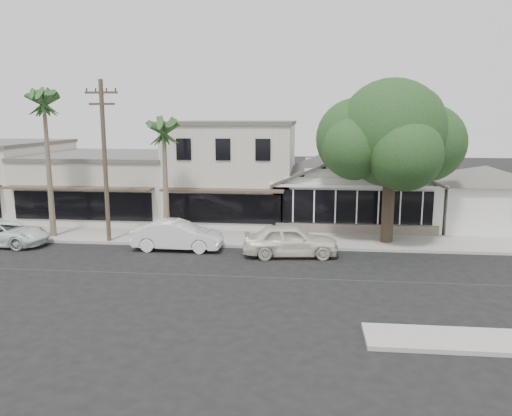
# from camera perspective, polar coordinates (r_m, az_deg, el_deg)

# --- Properties ---
(ground) EXTENTS (140.00, 140.00, 0.00)m
(ground) POSITION_cam_1_polar(r_m,az_deg,el_deg) (22.33, 0.30, -7.93)
(ground) COLOR black
(ground) RESTS_ON ground
(sidewalk_north) EXTENTS (90.00, 3.50, 0.15)m
(sidewalk_north) POSITION_cam_1_polar(r_m,az_deg,el_deg) (30.42, -13.57, -3.11)
(sidewalk_north) COLOR #9E9991
(sidewalk_north) RESTS_ON ground
(corner_shop) EXTENTS (10.40, 8.60, 5.10)m
(corner_shop) POSITION_cam_1_polar(r_m,az_deg,el_deg) (33.98, 10.87, 2.74)
(corner_shop) COLOR white
(corner_shop) RESTS_ON ground
(side_cottage) EXTENTS (6.00, 6.00, 3.00)m
(side_cottage) POSITION_cam_1_polar(r_m,az_deg,el_deg) (34.87, 24.49, 0.33)
(side_cottage) COLOR white
(side_cottage) RESTS_ON ground
(row_building_near) EXTENTS (8.00, 10.00, 6.50)m
(row_building_near) POSITION_cam_1_polar(r_m,az_deg,el_deg) (35.17, -2.37, 4.21)
(row_building_near) COLOR silver
(row_building_near) RESTS_ON ground
(row_building_midnear) EXTENTS (10.00, 10.00, 4.20)m
(row_building_midnear) POSITION_cam_1_polar(r_m,az_deg,el_deg) (37.68, -16.03, 2.47)
(row_building_midnear) COLOR beige
(row_building_midnear) RESTS_ON ground
(utility_pole) EXTENTS (1.80, 0.24, 9.00)m
(utility_pole) POSITION_cam_1_polar(r_m,az_deg,el_deg) (28.63, -16.90, 5.47)
(utility_pole) COLOR brown
(utility_pole) RESTS_ON ground
(car_0) EXTENTS (5.01, 2.43, 1.65)m
(car_0) POSITION_cam_1_polar(r_m,az_deg,el_deg) (25.50, 3.95, -3.70)
(car_0) COLOR silver
(car_0) RESTS_ON ground
(car_1) EXTENTS (4.79, 1.71, 1.57)m
(car_1) POSITION_cam_1_polar(r_m,az_deg,el_deg) (27.00, -8.98, -3.09)
(car_1) COLOR white
(car_1) RESTS_ON ground
(car_2) EXTENTS (5.04, 2.57, 1.36)m
(car_2) POSITION_cam_1_polar(r_m,az_deg,el_deg) (30.89, -26.76, -2.59)
(car_2) COLOR white
(car_2) RESTS_ON ground
(shade_tree) EXTENTS (8.18, 7.40, 9.08)m
(shade_tree) POSITION_cam_1_polar(r_m,az_deg,el_deg) (28.34, 14.98, 7.92)
(shade_tree) COLOR #423328
(shade_tree) RESTS_ON ground
(palm_east) EXTENTS (2.65, 2.65, 7.38)m
(palm_east) POSITION_cam_1_polar(r_m,az_deg,el_deg) (28.27, -10.49, 8.69)
(palm_east) COLOR #726651
(palm_east) RESTS_ON ground
(palm_mid) EXTENTS (3.10, 3.10, 8.92)m
(palm_mid) POSITION_cam_1_polar(r_m,az_deg,el_deg) (30.88, -23.07, 10.83)
(palm_mid) COLOR #726651
(palm_mid) RESTS_ON ground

